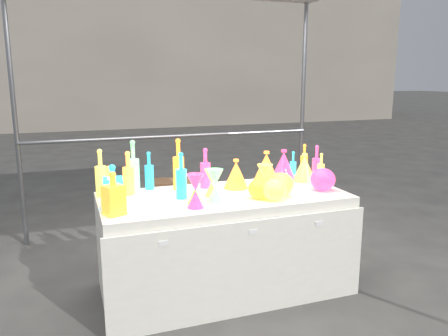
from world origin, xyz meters
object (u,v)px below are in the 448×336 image
object	(u,v)px
display_table	(224,243)
globe_0	(281,186)
bottle_0	(128,173)
lampshade_0	(236,174)
cardboard_box_closed	(171,194)
hourglass_0	(195,189)

from	to	relation	value
display_table	globe_0	bearing A→B (deg)	-22.97
bottle_0	globe_0	bearing A→B (deg)	-21.66
display_table	lampshade_0	distance (m)	0.54
bottle_0	globe_0	size ratio (longest dim) A/B	1.72
cardboard_box_closed	bottle_0	bearing A→B (deg)	-93.52
bottle_0	lampshade_0	bearing A→B (deg)	-6.49
display_table	cardboard_box_closed	bearing A→B (deg)	87.38
bottle_0	hourglass_0	distance (m)	0.56
cardboard_box_closed	hourglass_0	xyz separation A→B (m)	(-0.37, -2.36, 0.68)
cardboard_box_closed	globe_0	bearing A→B (deg)	-65.79
cardboard_box_closed	bottle_0	world-z (taller)	bottle_0
cardboard_box_closed	globe_0	size ratio (longest dim) A/B	2.56
lampshade_0	hourglass_0	bearing A→B (deg)	-168.50
display_table	globe_0	size ratio (longest dim) A/B	9.73
display_table	hourglass_0	bearing A→B (deg)	-151.63
cardboard_box_closed	lampshade_0	distance (m)	2.17
display_table	lampshade_0	xyz separation A→B (m)	(0.15, 0.16, 0.49)
display_table	lampshade_0	bearing A→B (deg)	45.98
display_table	bottle_0	size ratio (longest dim) A/B	5.67
display_table	globe_0	distance (m)	0.61
cardboard_box_closed	hourglass_0	world-z (taller)	hourglass_0
bottle_0	display_table	bearing A→B (deg)	-20.89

